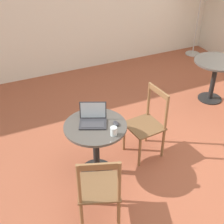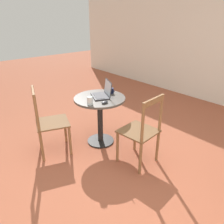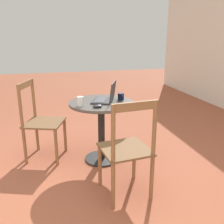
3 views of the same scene
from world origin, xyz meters
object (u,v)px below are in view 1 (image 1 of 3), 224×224
chair_near_front (99,189)px  mouse (116,123)px  drinking_glass (114,131)px  chair_near_right (147,124)px  mug (85,112)px  cafe_table_near (96,137)px  cafe_table_mid (215,70)px  laptop (93,119)px

chair_near_front → mouse: bearing=52.2°
chair_near_front → drinking_glass: (0.36, 0.43, 0.31)m
drinking_glass → mouse: bearing=57.6°
chair_near_right → chair_near_front: bearing=-142.5°
mug → cafe_table_near: bearing=-82.7°
cafe_table_mid → chair_near_front: size_ratio=0.77×
cafe_table_near → drinking_glass: bearing=-64.8°
cafe_table_mid → chair_near_front: 3.04m
cafe_table_mid → drinking_glass: size_ratio=7.13×
cafe_table_near → cafe_table_mid: size_ratio=1.00×
mug → drinking_glass: (0.15, -0.49, 0.01)m
chair_near_right → mug: 0.84m
chair_near_front → mug: bearing=77.0°
cafe_table_near → mug: (-0.03, 0.24, 0.21)m
laptop → chair_near_right: bearing=1.3°
cafe_table_near → laptop: size_ratio=1.91×
drinking_glass → chair_near_front: bearing=-129.7°
cafe_table_near → mug: bearing=97.3°
laptop → mouse: bearing=-32.2°
cafe_table_near → chair_near_right: (0.73, 0.07, -0.08)m
cafe_table_near → chair_near_front: size_ratio=0.77×
cafe_table_near → mouse: 0.30m
cafe_table_mid → mug: size_ratio=6.78×
chair_near_front → mouse: (0.46, 0.59, 0.27)m
cafe_table_mid → mug: mug is taller
cafe_table_near → chair_near_right: chair_near_right is taller
chair_near_right → laptop: 0.80m
cafe_table_near → chair_near_front: (-0.24, -0.68, -0.08)m
laptop → mouse: laptop is taller
cafe_table_near → mouse: bearing=-21.0°
laptop → mouse: (0.22, -0.14, -0.03)m
chair_near_front → laptop: size_ratio=2.47×
cafe_table_mid → chair_near_right: chair_near_right is taller
cafe_table_near → mug: 0.32m
chair_near_front → mug: chair_near_front is taller
chair_near_front → mouse: chair_near_front is taller
cafe_table_near → chair_near_right: size_ratio=0.77×
cafe_table_near → chair_near_right: bearing=5.7°
chair_near_right → mouse: chair_near_right is taller
laptop → drinking_glass: (0.12, -0.30, 0.00)m
cafe_table_near → drinking_glass: drinking_glass is taller
cafe_table_near → cafe_table_mid: 2.54m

